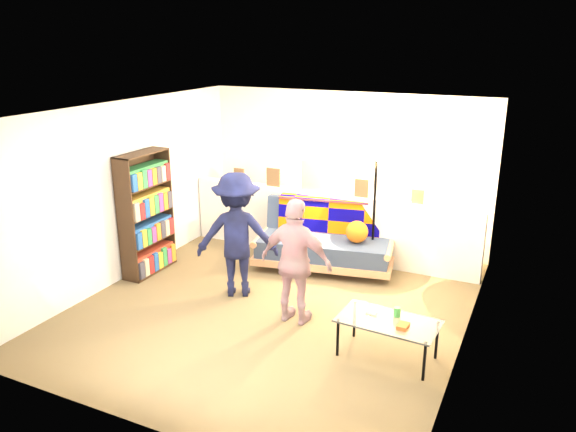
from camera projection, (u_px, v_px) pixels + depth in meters
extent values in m
plane|color=brown|center=(274.00, 305.00, 6.97)|extent=(5.00, 5.00, 0.00)
cube|color=silver|center=(346.00, 170.00, 8.75)|extent=(4.50, 0.10, 2.40)
cube|color=silver|center=(124.00, 192.00, 7.51)|extent=(0.10, 5.00, 2.40)
cube|color=silver|center=(472.00, 242.00, 5.68)|extent=(0.10, 5.00, 2.40)
cube|color=white|center=(273.00, 110.00, 6.23)|extent=(4.50, 5.00, 0.10)
cube|color=silver|center=(328.00, 225.00, 8.36)|extent=(4.45, 0.15, 1.00)
cube|color=brown|center=(239.00, 175.00, 8.77)|extent=(0.18, 0.02, 0.22)
cube|color=brown|center=(273.00, 177.00, 8.51)|extent=(0.22, 0.02, 0.28)
cube|color=silver|center=(316.00, 177.00, 8.20)|extent=(0.45, 0.02, 0.45)
cube|color=brown|center=(361.00, 188.00, 7.95)|extent=(0.20, 0.02, 0.26)
cube|color=brown|center=(418.00, 197.00, 7.63)|extent=(0.16, 0.02, 0.20)
cube|color=tan|center=(324.00, 258.00, 8.05)|extent=(2.08, 1.21, 0.10)
cube|color=#32415A|center=(324.00, 247.00, 7.95)|extent=(1.95, 1.04, 0.25)
cube|color=#32415A|center=(329.00, 219.00, 8.21)|extent=(1.87, 0.57, 0.58)
cylinder|color=tan|center=(262.00, 235.00, 8.20)|extent=(0.25, 0.88, 0.09)
cylinder|color=tan|center=(390.00, 247.00, 7.74)|extent=(0.25, 0.88, 0.09)
cube|color=#08057A|center=(328.00, 220.00, 8.13)|extent=(1.49, 0.37, 0.53)
cube|color=#08057A|center=(330.00, 199.00, 8.17)|extent=(1.51, 0.52, 0.03)
sphere|color=orange|center=(357.00, 232.00, 7.75)|extent=(0.31, 0.31, 0.31)
cube|color=black|center=(138.00, 212.00, 7.79)|extent=(0.02, 0.85, 1.71)
cube|color=black|center=(125.00, 222.00, 7.37)|extent=(0.28, 0.02, 1.71)
cube|color=black|center=(165.00, 206.00, 8.09)|extent=(0.28, 0.02, 1.71)
cube|color=black|center=(141.00, 153.00, 7.47)|extent=(0.28, 0.85, 0.02)
cube|color=black|center=(150.00, 269.00, 7.99)|extent=(0.28, 0.85, 0.04)
cube|color=black|center=(148.00, 241.00, 7.85)|extent=(0.28, 0.82, 0.02)
cube|color=black|center=(146.00, 214.00, 7.73)|extent=(0.28, 0.82, 0.02)
cube|color=black|center=(144.00, 186.00, 7.61)|extent=(0.28, 0.82, 0.02)
cube|color=#B63A24|center=(151.00, 258.00, 7.93)|extent=(0.21, 0.80, 0.28)
cube|color=#23559A|center=(148.00, 231.00, 7.80)|extent=(0.21, 0.80, 0.27)
cube|color=gold|center=(146.00, 203.00, 7.68)|extent=(0.21, 0.80, 0.28)
cube|color=#328B43|center=(144.00, 175.00, 7.55)|extent=(0.21, 0.80, 0.27)
cylinder|color=black|center=(338.00, 338.00, 5.82)|extent=(0.03, 0.03, 0.41)
cylinder|color=black|center=(424.00, 362.00, 5.39)|extent=(0.03, 0.03, 0.41)
cylinder|color=black|center=(354.00, 320.00, 6.19)|extent=(0.03, 0.03, 0.41)
cylinder|color=black|center=(437.00, 341.00, 5.77)|extent=(0.03, 0.03, 0.41)
cube|color=silver|center=(388.00, 321.00, 5.73)|extent=(1.05, 0.63, 0.02)
cube|color=silver|center=(371.00, 312.00, 5.86)|extent=(0.12, 0.06, 0.03)
cube|color=#D65E25|center=(403.00, 326.00, 5.57)|extent=(0.11, 0.15, 0.04)
cylinder|color=green|center=(397.00, 312.00, 5.79)|extent=(0.08, 0.08, 0.10)
cylinder|color=black|center=(371.00, 268.00, 8.04)|extent=(0.24, 0.24, 0.03)
cylinder|color=black|center=(374.00, 217.00, 7.80)|extent=(0.04, 0.04, 1.59)
sphere|color=#FFC672|center=(370.00, 169.00, 7.69)|extent=(0.13, 0.13, 0.13)
sphere|color=#FFC672|center=(385.00, 167.00, 7.50)|extent=(0.13, 0.13, 0.13)
sphere|color=#FFC672|center=(381.00, 159.00, 7.64)|extent=(0.13, 0.13, 0.13)
imported|color=black|center=(237.00, 235.00, 7.06)|extent=(1.19, 0.99, 1.60)
imported|color=pink|center=(296.00, 262.00, 6.36)|extent=(0.88, 0.39, 1.49)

